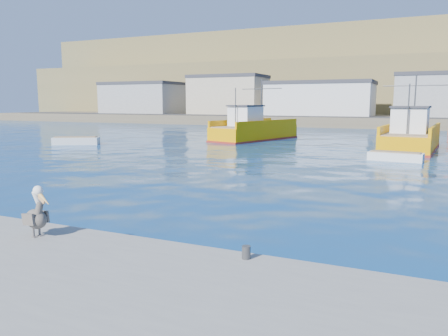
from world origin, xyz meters
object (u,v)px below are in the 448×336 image
object	(u,v)px
skiff_left	(76,141)
pelican	(37,215)
trawler_yellow_a	(253,130)
trawler_yellow_b	(411,138)
skiff_mid	(395,157)

from	to	relation	value
skiff_left	pelican	distance (m)	31.99
trawler_yellow_a	skiff_left	distance (m)	18.11
trawler_yellow_a	trawler_yellow_b	size ratio (longest dim) A/B	1.04
trawler_yellow_a	skiff_mid	distance (m)	19.09
trawler_yellow_a	skiff_left	size ratio (longest dim) A/B	2.72
trawler_yellow_a	pelican	world-z (taller)	trawler_yellow_a
trawler_yellow_a	trawler_yellow_b	bearing A→B (deg)	-13.89
trawler_yellow_a	skiff_mid	bearing A→B (deg)	-38.78
trawler_yellow_a	trawler_yellow_b	world-z (taller)	trawler_yellow_a
trawler_yellow_b	skiff_mid	xyz separation A→B (m)	(-0.78, -8.07, -0.79)
trawler_yellow_a	trawler_yellow_b	xyz separation A→B (m)	(15.65, -3.87, -0.01)
skiff_left	skiff_mid	xyz separation A→B (m)	(28.62, -0.18, -0.04)
skiff_left	pelican	xyz separation A→B (m)	(20.93, -24.18, 0.80)
skiff_mid	trawler_yellow_b	bearing A→B (deg)	84.46
trawler_yellow_b	pelican	bearing A→B (deg)	-104.80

